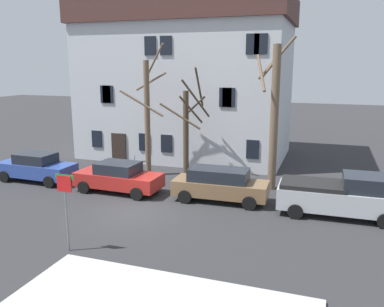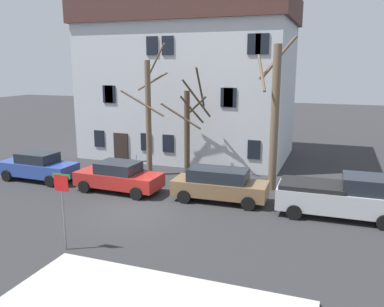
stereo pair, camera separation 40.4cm
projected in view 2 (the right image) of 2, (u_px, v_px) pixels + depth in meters
name	position (u px, v px, depth m)	size (l,w,h in m)	color
ground_plane	(134.00, 212.00, 18.89)	(120.00, 120.00, 0.00)	#2D2D30
building_main	(189.00, 78.00, 29.95)	(15.22, 8.87, 11.46)	silver
tree_bare_near	(149.00, 115.00, 24.41)	(2.63, 2.68, 8.07)	brown
tree_bare_mid	(188.00, 127.00, 24.49)	(2.64, 2.63, 6.69)	#4C3D2D
tree_bare_far	(274.00, 114.00, 21.48)	(2.05, 2.30, 8.34)	brown
car_blue_sedan	(38.00, 166.00, 23.91)	(4.76, 2.06, 1.69)	#2D4799
car_red_sedan	(119.00, 177.00, 21.79)	(4.79, 2.20, 1.64)	#AD231E
car_brown_wagon	(219.00, 184.00, 20.17)	(4.81, 2.06, 1.70)	brown
pickup_truck_silver	(340.00, 196.00, 18.07)	(5.48, 2.36, 1.99)	#B7BABF
street_sign_pole	(62.00, 197.00, 14.57)	(0.76, 0.07, 2.94)	slate
bicycle_leaning	(139.00, 165.00, 26.20)	(1.75, 0.07, 1.03)	black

